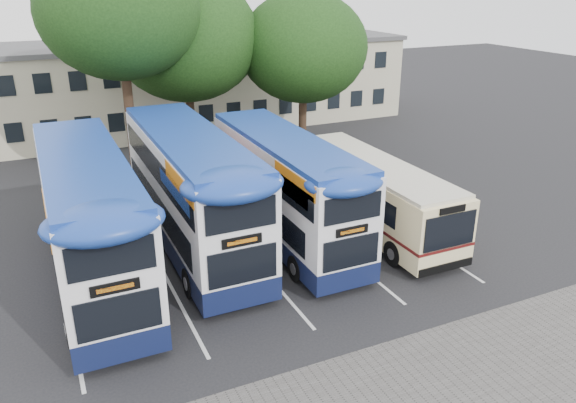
{
  "coord_description": "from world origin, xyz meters",
  "views": [
    {
      "loc": [
        -10.84,
        -13.77,
        10.48
      ],
      "look_at": [
        -2.14,
        5.0,
        2.13
      ],
      "focal_mm": 35.0,
      "sensor_mm": 36.0,
      "label": 1
    }
  ],
  "objects_px": {
    "tree_mid": "(186,38)",
    "bus_dd_mid": "(191,186)",
    "tree_left": "(119,11)",
    "tree_right": "(303,48)",
    "bus_dd_left": "(89,214)",
    "bus_dd_right": "(285,184)",
    "lamp_post": "(305,64)",
    "bus_single": "(371,190)"
  },
  "relations": [
    {
      "from": "bus_dd_right",
      "to": "bus_single",
      "type": "distance_m",
      "value": 4.03
    },
    {
      "from": "tree_mid",
      "to": "bus_dd_left",
      "type": "xyz_separation_m",
      "value": [
        -7.4,
        -13.22,
        -4.5
      ]
    },
    {
      "from": "bus_dd_mid",
      "to": "bus_dd_right",
      "type": "bearing_deg",
      "value": -12.54
    },
    {
      "from": "lamp_post",
      "to": "bus_single",
      "type": "xyz_separation_m",
      "value": [
        -3.83,
        -14.36,
        -3.35
      ]
    },
    {
      "from": "lamp_post",
      "to": "tree_right",
      "type": "bearing_deg",
      "value": -118.07
    },
    {
      "from": "bus_single",
      "to": "bus_dd_left",
      "type": "bearing_deg",
      "value": 179.46
    },
    {
      "from": "bus_dd_right",
      "to": "tree_right",
      "type": "bearing_deg",
      "value": 60.42
    },
    {
      "from": "lamp_post",
      "to": "tree_mid",
      "type": "bearing_deg",
      "value": -172.81
    },
    {
      "from": "tree_left",
      "to": "bus_dd_left",
      "type": "bearing_deg",
      "value": -108.03
    },
    {
      "from": "tree_mid",
      "to": "bus_dd_left",
      "type": "bearing_deg",
      "value": -119.24
    },
    {
      "from": "bus_dd_left",
      "to": "lamp_post",
      "type": "bearing_deg",
      "value": 42.49
    },
    {
      "from": "tree_left",
      "to": "bus_dd_right",
      "type": "bearing_deg",
      "value": -66.29
    },
    {
      "from": "tree_right",
      "to": "bus_single",
      "type": "xyz_separation_m",
      "value": [
        -2.3,
        -11.48,
        -4.75
      ]
    },
    {
      "from": "tree_right",
      "to": "bus_dd_mid",
      "type": "xyz_separation_m",
      "value": [
        -9.99,
        -10.14,
        -3.82
      ]
    },
    {
      "from": "bus_dd_left",
      "to": "bus_single",
      "type": "relative_size",
      "value": 1.12
    },
    {
      "from": "bus_dd_right",
      "to": "tree_mid",
      "type": "bearing_deg",
      "value": 91.74
    },
    {
      "from": "lamp_post",
      "to": "bus_single",
      "type": "bearing_deg",
      "value": -104.94
    },
    {
      "from": "bus_dd_left",
      "to": "bus_dd_mid",
      "type": "xyz_separation_m",
      "value": [
        4.04,
        1.23,
        0.03
      ]
    },
    {
      "from": "bus_dd_left",
      "to": "bus_single",
      "type": "distance_m",
      "value": 11.76
    },
    {
      "from": "bus_dd_left",
      "to": "bus_dd_right",
      "type": "xyz_separation_m",
      "value": [
        7.79,
        0.39,
        -0.18
      ]
    },
    {
      "from": "bus_dd_left",
      "to": "bus_single",
      "type": "height_order",
      "value": "bus_dd_left"
    },
    {
      "from": "tree_mid",
      "to": "bus_dd_mid",
      "type": "height_order",
      "value": "tree_mid"
    },
    {
      "from": "lamp_post",
      "to": "tree_mid",
      "type": "relative_size",
      "value": 0.84
    },
    {
      "from": "tree_right",
      "to": "bus_dd_mid",
      "type": "height_order",
      "value": "tree_right"
    },
    {
      "from": "bus_dd_left",
      "to": "bus_dd_right",
      "type": "bearing_deg",
      "value": 2.89
    },
    {
      "from": "tree_mid",
      "to": "bus_dd_mid",
      "type": "distance_m",
      "value": 13.24
    },
    {
      "from": "bus_dd_mid",
      "to": "bus_dd_left",
      "type": "bearing_deg",
      "value": -163.06
    },
    {
      "from": "bus_dd_right",
      "to": "tree_left",
      "type": "bearing_deg",
      "value": 113.71
    },
    {
      "from": "bus_dd_mid",
      "to": "bus_single",
      "type": "relative_size",
      "value": 1.13
    },
    {
      "from": "tree_right",
      "to": "bus_single",
      "type": "bearing_deg",
      "value": -101.31
    },
    {
      "from": "tree_right",
      "to": "bus_dd_right",
      "type": "relative_size",
      "value": 0.91
    },
    {
      "from": "tree_right",
      "to": "bus_dd_right",
      "type": "distance_m",
      "value": 13.25
    },
    {
      "from": "tree_right",
      "to": "bus_dd_right",
      "type": "xyz_separation_m",
      "value": [
        -6.23,
        -10.98,
        -4.03
      ]
    },
    {
      "from": "bus_dd_left",
      "to": "bus_single",
      "type": "xyz_separation_m",
      "value": [
        11.73,
        -0.11,
        -0.91
      ]
    },
    {
      "from": "tree_left",
      "to": "bus_dd_mid",
      "type": "xyz_separation_m",
      "value": [
        0.64,
        -9.19,
        -6.22
      ]
    },
    {
      "from": "lamp_post",
      "to": "tree_right",
      "type": "xyz_separation_m",
      "value": [
        -1.54,
        -2.88,
        1.4
      ]
    },
    {
      "from": "tree_left",
      "to": "bus_single",
      "type": "relative_size",
      "value": 1.2
    },
    {
      "from": "tree_mid",
      "to": "bus_dd_left",
      "type": "height_order",
      "value": "tree_mid"
    },
    {
      "from": "tree_left",
      "to": "tree_right",
      "type": "bearing_deg",
      "value": 5.14
    },
    {
      "from": "bus_dd_mid",
      "to": "tree_mid",
      "type": "bearing_deg",
      "value": 74.32
    },
    {
      "from": "tree_left",
      "to": "bus_single",
      "type": "xyz_separation_m",
      "value": [
        8.34,
        -10.53,
        -7.15
      ]
    },
    {
      "from": "lamp_post",
      "to": "tree_mid",
      "type": "height_order",
      "value": "tree_mid"
    }
  ]
}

